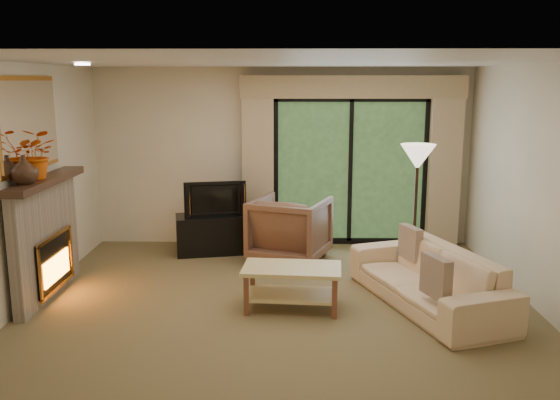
{
  "coord_description": "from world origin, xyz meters",
  "views": [
    {
      "loc": [
        0.1,
        -6.18,
        2.41
      ],
      "look_at": [
        0.0,
        0.3,
        1.1
      ],
      "focal_mm": 38.0,
      "sensor_mm": 36.0,
      "label": 1
    }
  ],
  "objects_px": {
    "armchair": "(290,229)",
    "coffee_table": "(292,288)",
    "sofa": "(428,278)",
    "media_console": "(215,234)"
  },
  "relations": [
    {
      "from": "media_console",
      "to": "sofa",
      "type": "xyz_separation_m",
      "value": [
        2.55,
        -1.99,
        0.04
      ]
    },
    {
      "from": "media_console",
      "to": "coffee_table",
      "type": "distance_m",
      "value": 2.37
    },
    {
      "from": "media_console",
      "to": "sofa",
      "type": "distance_m",
      "value": 3.24
    },
    {
      "from": "media_console",
      "to": "armchair",
      "type": "bearing_deg",
      "value": -31.36
    },
    {
      "from": "armchair",
      "to": "coffee_table",
      "type": "xyz_separation_m",
      "value": [
        0.02,
        -1.73,
        -0.21
      ]
    },
    {
      "from": "sofa",
      "to": "coffee_table",
      "type": "xyz_separation_m",
      "value": [
        -1.47,
        -0.11,
        -0.08
      ]
    },
    {
      "from": "armchair",
      "to": "media_console",
      "type": "bearing_deg",
      "value": 1.55
    },
    {
      "from": "sofa",
      "to": "coffee_table",
      "type": "distance_m",
      "value": 1.48
    },
    {
      "from": "coffee_table",
      "to": "armchair",
      "type": "bearing_deg",
      "value": 95.32
    },
    {
      "from": "armchair",
      "to": "coffee_table",
      "type": "bearing_deg",
      "value": 111.68
    }
  ]
}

